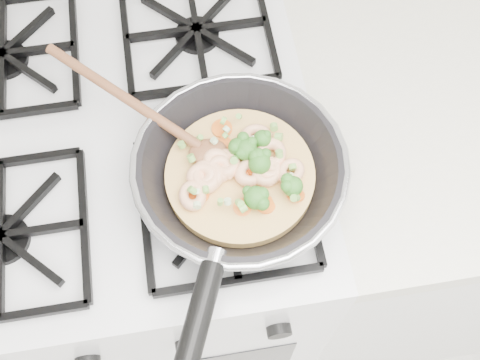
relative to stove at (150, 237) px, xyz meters
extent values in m
cube|color=white|center=(0.00, 0.00, -0.01)|extent=(0.60, 0.60, 0.90)
cube|color=black|center=(0.00, 0.00, 0.45)|extent=(0.56, 0.56, 0.02)
torus|color=#B7B6BE|center=(0.17, -0.13, 0.51)|extent=(0.29, 0.29, 0.01)
cylinder|color=black|center=(0.09, -0.33, 0.51)|extent=(0.10, 0.17, 0.03)
cylinder|color=#E8B965|center=(0.17, -0.13, 0.48)|extent=(0.20, 0.20, 0.02)
ellipsoid|color=brown|center=(0.14, -0.09, 0.50)|extent=(0.06, 0.06, 0.02)
cylinder|color=brown|center=(0.04, -0.01, 0.53)|extent=(0.19, 0.17, 0.06)
torus|color=#F7C092|center=(0.13, -0.13, 0.50)|extent=(0.05, 0.05, 0.02)
torus|color=#F7C092|center=(0.19, -0.13, 0.50)|extent=(0.06, 0.06, 0.02)
torus|color=#F7C092|center=(0.21, -0.14, 0.50)|extent=(0.04, 0.04, 0.02)
torus|color=#F7C092|center=(0.20, -0.08, 0.50)|extent=(0.05, 0.05, 0.02)
torus|color=#F7C092|center=(0.13, -0.13, 0.50)|extent=(0.06, 0.06, 0.03)
torus|color=#F7C092|center=(0.12, -0.13, 0.50)|extent=(0.04, 0.05, 0.03)
torus|color=#F7C092|center=(0.21, -0.13, 0.50)|extent=(0.06, 0.06, 0.02)
torus|color=#F7C092|center=(0.15, -0.12, 0.50)|extent=(0.06, 0.06, 0.03)
torus|color=#F7C092|center=(0.16, -0.11, 0.50)|extent=(0.05, 0.05, 0.02)
torus|color=#F7C092|center=(0.24, -0.14, 0.50)|extent=(0.06, 0.06, 0.02)
torus|color=#F7C092|center=(0.11, -0.15, 0.50)|extent=(0.04, 0.04, 0.02)
torus|color=#F7C092|center=(0.22, -0.11, 0.50)|extent=(0.06, 0.06, 0.02)
torus|color=#F7C092|center=(0.15, -0.11, 0.50)|extent=(0.06, 0.06, 0.02)
ellipsoid|color=#3B7B28|center=(0.18, -0.10, 0.51)|extent=(0.03, 0.03, 0.03)
ellipsoid|color=#3B7B28|center=(0.20, -0.13, 0.51)|extent=(0.04, 0.04, 0.03)
ellipsoid|color=#3B7B28|center=(0.21, -0.09, 0.51)|extent=(0.03, 0.03, 0.02)
ellipsoid|color=#3B7B28|center=(0.19, -0.10, 0.51)|extent=(0.04, 0.04, 0.03)
ellipsoid|color=#3B7B28|center=(0.19, -0.17, 0.51)|extent=(0.04, 0.04, 0.03)
ellipsoid|color=#3B7B28|center=(0.23, -0.17, 0.51)|extent=(0.04, 0.04, 0.03)
cylinder|color=orange|center=(0.17, -0.18, 0.49)|extent=(0.03, 0.03, 0.01)
cylinder|color=orange|center=(0.12, -0.15, 0.49)|extent=(0.04, 0.04, 0.01)
cylinder|color=orange|center=(0.19, -0.16, 0.49)|extent=(0.03, 0.03, 0.01)
cylinder|color=orange|center=(0.20, -0.13, 0.49)|extent=(0.03, 0.03, 0.01)
cylinder|color=orange|center=(0.20, -0.18, 0.49)|extent=(0.03, 0.03, 0.01)
cylinder|color=orange|center=(0.20, -0.13, 0.49)|extent=(0.03, 0.03, 0.01)
cylinder|color=orange|center=(0.16, -0.06, 0.49)|extent=(0.04, 0.04, 0.00)
cylinder|color=orange|center=(0.16, -0.08, 0.49)|extent=(0.04, 0.04, 0.01)
cylinder|color=orange|center=(0.19, -0.13, 0.49)|extent=(0.04, 0.04, 0.01)
cylinder|color=orange|center=(0.24, -0.17, 0.49)|extent=(0.03, 0.03, 0.01)
cylinder|color=beige|center=(0.24, -0.15, 0.51)|extent=(0.01, 0.01, 0.01)
cylinder|color=beige|center=(0.11, -0.15, 0.51)|extent=(0.01, 0.01, 0.01)
cylinder|color=#77B448|center=(0.23, -0.07, 0.51)|extent=(0.01, 0.01, 0.01)
cylinder|color=#77B448|center=(0.16, -0.06, 0.51)|extent=(0.01, 0.01, 0.01)
cylinder|color=#77B448|center=(0.14, -0.17, 0.52)|extent=(0.01, 0.01, 0.01)
cylinder|color=#77B448|center=(0.13, -0.15, 0.51)|extent=(0.01, 0.01, 0.01)
cylinder|color=#77B448|center=(0.16, -0.18, 0.51)|extent=(0.01, 0.01, 0.01)
cylinder|color=beige|center=(0.15, -0.17, 0.51)|extent=(0.01, 0.01, 0.01)
cylinder|color=#77B448|center=(0.11, -0.15, 0.51)|extent=(0.01, 0.01, 0.01)
cylinder|color=#77B448|center=(0.23, -0.09, 0.51)|extent=(0.01, 0.01, 0.01)
cylinder|color=#77B448|center=(0.13, -0.07, 0.51)|extent=(0.01, 0.01, 0.01)
cylinder|color=beige|center=(0.15, -0.08, 0.51)|extent=(0.01, 0.01, 0.01)
cylinder|color=beige|center=(0.16, -0.07, 0.51)|extent=(0.01, 0.01, 0.01)
cylinder|color=#77B448|center=(0.18, -0.05, 0.51)|extent=(0.01, 0.01, 0.01)
cylinder|color=#77B448|center=(0.17, -0.19, 0.51)|extent=(0.01, 0.01, 0.01)
cylinder|color=#77B448|center=(0.10, -0.08, 0.51)|extent=(0.01, 0.01, 0.01)
cylinder|color=#77B448|center=(0.24, -0.14, 0.51)|extent=(0.01, 0.01, 0.01)
cylinder|color=#77B448|center=(0.11, -0.10, 0.51)|extent=(0.01, 0.01, 0.01)
cylinder|color=#77B448|center=(0.16, -0.08, 0.51)|extent=(0.01, 0.01, 0.01)
cylinder|color=beige|center=(0.11, -0.17, 0.51)|extent=(0.01, 0.01, 0.01)
cylinder|color=#77B448|center=(0.23, -0.12, 0.51)|extent=(0.01, 0.01, 0.01)
cylinder|color=#77B448|center=(0.23, -0.18, 0.51)|extent=(0.01, 0.01, 0.01)
cylinder|color=beige|center=(0.20, -0.09, 0.51)|extent=(0.01, 0.01, 0.01)
cylinder|color=#77B448|center=(0.17, -0.12, 0.51)|extent=(0.01, 0.01, 0.01)
camera|label=1|loc=(0.12, -0.48, 1.20)|focal=45.29mm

